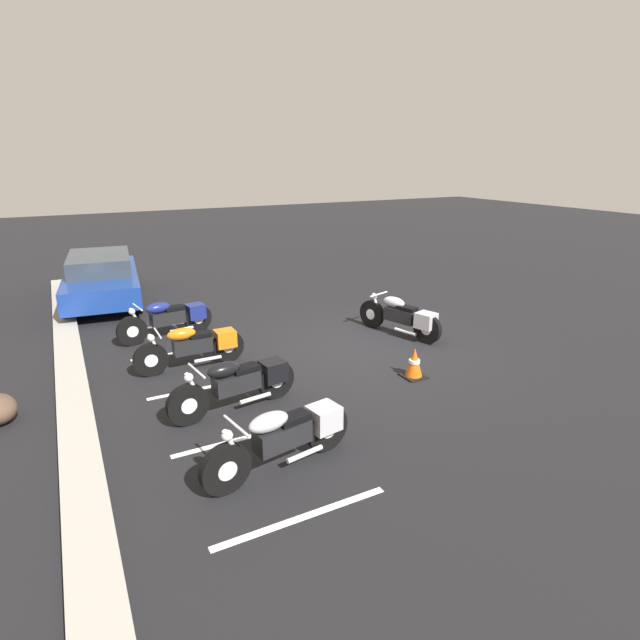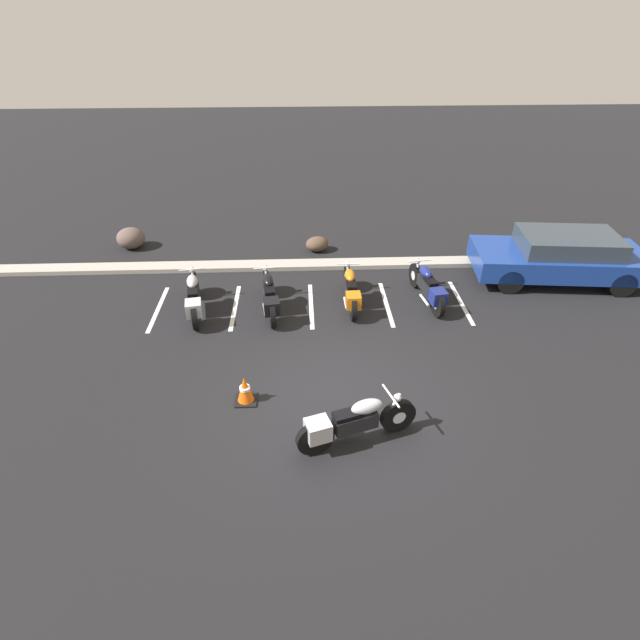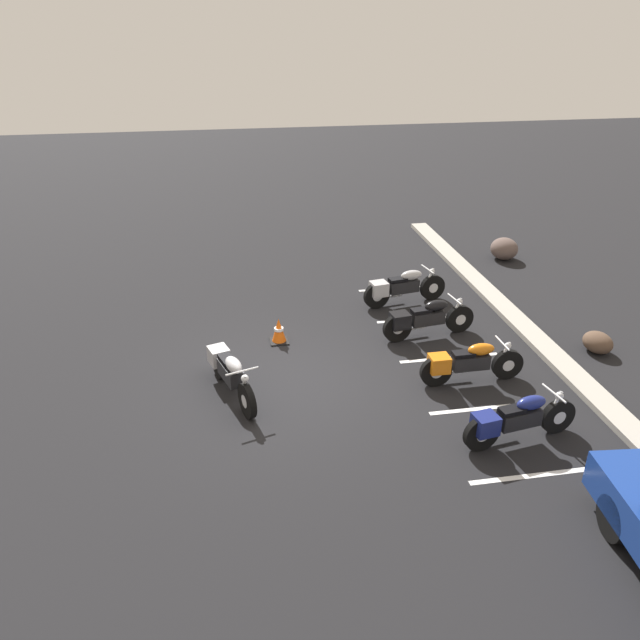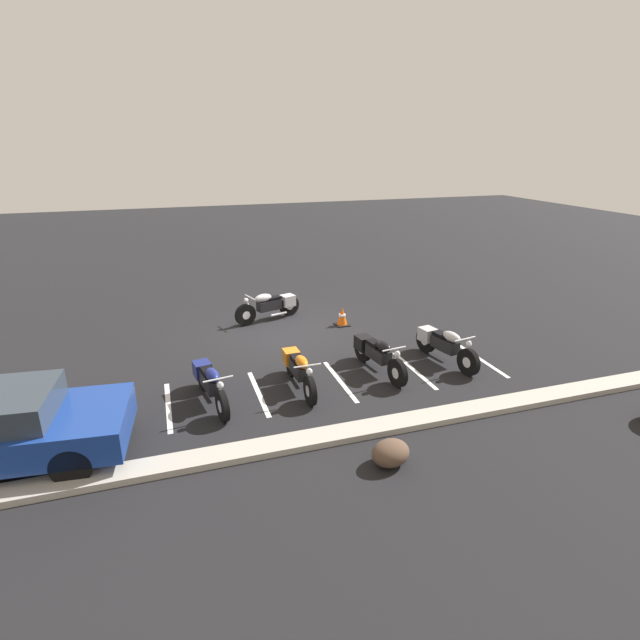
{
  "view_description": "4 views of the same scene",
  "coord_description": "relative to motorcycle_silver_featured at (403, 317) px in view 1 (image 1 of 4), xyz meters",
  "views": [
    {
      "loc": [
        -8.2,
        5.34,
        3.79
      ],
      "look_at": [
        0.52,
        0.78,
        0.54
      ],
      "focal_mm": 28.0,
      "sensor_mm": 36.0,
      "label": 1
    },
    {
      "loc": [
        -0.62,
        -7.0,
        6.3
      ],
      "look_at": [
        -0.24,
        2.0,
        0.48
      ],
      "focal_mm": 28.0,
      "sensor_mm": 36.0,
      "label": 2
    },
    {
      "loc": [
        10.16,
        -1.11,
        6.35
      ],
      "look_at": [
        -0.75,
        0.77,
        0.92
      ],
      "focal_mm": 35.0,
      "sensor_mm": 36.0,
      "label": 3
    },
    {
      "loc": [
        3.14,
        12.81,
        5.06
      ],
      "look_at": [
        -0.56,
        1.45,
        0.77
      ],
      "focal_mm": 28.0,
      "sensor_mm": 36.0,
      "label": 4
    }
  ],
  "objects": [
    {
      "name": "parked_bike_2",
      "position": [
        0.4,
        4.45,
        -0.02
      ],
      "size": [
        0.58,
        2.06,
        0.81
      ],
      "rotation": [
        0.0,
        0.0,
        1.58
      ],
      "color": "black",
      "rests_on": "ground"
    },
    {
      "name": "stall_line_2",
      "position": [
        -0.55,
        4.48,
        -0.45
      ],
      "size": [
        0.1,
        2.1,
        0.0
      ],
      "primitive_type": "cube",
      "color": "white",
      "rests_on": "ground"
    },
    {
      "name": "parked_bike_1",
      "position": [
        -1.53,
        4.25,
        -0.0
      ],
      "size": [
        0.67,
        2.13,
        0.84
      ],
      "rotation": [
        0.0,
        0.0,
        1.71
      ],
      "color": "black",
      "rests_on": "ground"
    },
    {
      "name": "traffic_cone",
      "position": [
        -1.85,
        1.11,
        -0.19
      ],
      "size": [
        0.4,
        0.4,
        0.55
      ],
      "color": "black",
      "rests_on": "ground"
    },
    {
      "name": "car_blue",
      "position": [
        5.97,
        5.56,
        0.23
      ],
      "size": [
        4.46,
        2.22,
        1.29
      ],
      "rotation": [
        0.0,
        0.0,
        3.04
      ],
      "color": "black",
      "rests_on": "ground"
    },
    {
      "name": "ground",
      "position": [
        -0.15,
        1.08,
        -0.45
      ],
      "size": [
        60.0,
        60.0,
        0.0
      ],
      "primitive_type": "plane",
      "color": "black"
    },
    {
      "name": "motorcycle_silver_featured",
      "position": [
        0.0,
        0.0,
        0.0
      ],
      "size": [
        2.07,
        0.9,
        0.84
      ],
      "rotation": [
        0.0,
        0.0,
        0.31
      ],
      "color": "black",
      "rests_on": "ground"
    },
    {
      "name": "stall_line_3",
      "position": [
        1.3,
        4.48,
        -0.45
      ],
      "size": [
        0.1,
        2.1,
        0.0
      ],
      "primitive_type": "cube",
      "color": "white",
      "rests_on": "ground"
    },
    {
      "name": "concrete_curb",
      "position": [
        -0.15,
        6.59,
        -0.39
      ],
      "size": [
        18.0,
        0.5,
        0.12
      ],
      "primitive_type": "cube",
      "color": "#A8A399",
      "rests_on": "ground"
    },
    {
      "name": "parked_bike_3",
      "position": [
        2.29,
        4.52,
        -0.01
      ],
      "size": [
        0.69,
        2.08,
        0.82
      ],
      "rotation": [
        0.0,
        0.0,
        1.73
      ],
      "color": "black",
      "rests_on": "ground"
    },
    {
      "name": "stall_line_0",
      "position": [
        -4.25,
        4.48,
        -0.45
      ],
      "size": [
        0.1,
        2.1,
        0.0
      ],
      "primitive_type": "cube",
      "color": "white",
      "rests_on": "ground"
    },
    {
      "name": "stall_line_1",
      "position": [
        -2.4,
        4.48,
        -0.45
      ],
      "size": [
        0.1,
        2.1,
        0.0
      ],
      "primitive_type": "cube",
      "color": "white",
      "rests_on": "ground"
    },
    {
      "name": "parked_bike_0",
      "position": [
        -3.29,
        4.24,
        0.0
      ],
      "size": [
        0.73,
        2.13,
        0.84
      ],
      "rotation": [
        0.0,
        0.0,
        1.74
      ],
      "color": "black",
      "rests_on": "ground"
    },
    {
      "name": "stall_line_4",
      "position": [
        3.15,
        4.48,
        -0.45
      ],
      "size": [
        0.1,
        2.1,
        0.0
      ],
      "primitive_type": "cube",
      "color": "white",
      "rests_on": "ground"
    }
  ]
}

